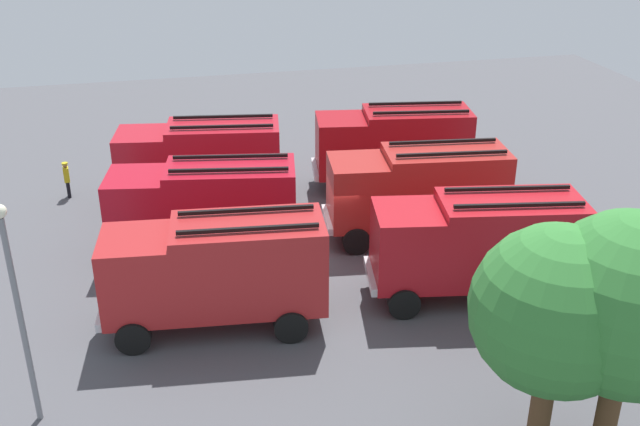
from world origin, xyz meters
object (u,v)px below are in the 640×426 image
(fire_truck_5, at_px, (216,268))
(tree_2, at_px, (551,325))
(tree_1, at_px, (630,305))
(lamppost, at_px, (17,300))
(fire_truck_1, at_px, (200,159))
(fire_truck_0, at_px, (394,143))
(tree_3, at_px, (557,311))
(traffic_cone_1, at_px, (339,215))
(fire_truck_3, at_px, (204,205))
(fire_truck_2, at_px, (418,188))
(fire_truck_4, at_px, (478,242))
(firefighter_1, at_px, (67,178))
(traffic_cone_0, at_px, (123,282))
(firefighter_0, at_px, (506,321))

(fire_truck_5, bearing_deg, tree_2, 142.83)
(tree_1, bearing_deg, lamppost, -19.48)
(lamppost, bearing_deg, fire_truck_1, -113.04)
(fire_truck_0, distance_m, tree_3, 18.01)
(fire_truck_5, distance_m, traffic_cone_1, 9.01)
(fire_truck_3, bearing_deg, fire_truck_2, -172.36)
(tree_2, distance_m, tree_3, 1.20)
(fire_truck_4, bearing_deg, fire_truck_1, -40.31)
(fire_truck_5, xyz_separation_m, tree_1, (-8.72, 8.40, 2.49))
(fire_truck_2, height_order, firefighter_1, fire_truck_2)
(fire_truck_1, relative_size, fire_truck_3, 1.00)
(fire_truck_4, distance_m, tree_3, 8.09)
(fire_truck_2, height_order, lamppost, lamppost)
(fire_truck_2, xyz_separation_m, tree_1, (-0.21, 13.08, 2.49))
(fire_truck_3, distance_m, traffic_cone_1, 6.23)
(lamppost, bearing_deg, fire_truck_4, -167.22)
(tree_2, bearing_deg, fire_truck_3, -58.10)
(fire_truck_2, height_order, traffic_cone_1, fire_truck_2)
(firefighter_1, distance_m, tree_1, 25.26)
(fire_truck_0, height_order, fire_truck_2, same)
(tree_1, bearing_deg, fire_truck_5, -43.92)
(fire_truck_4, bearing_deg, traffic_cone_0, -5.25)
(fire_truck_2, relative_size, fire_truck_4, 0.99)
(fire_truck_0, distance_m, fire_truck_4, 10.16)
(fire_truck_2, xyz_separation_m, fire_truck_5, (8.52, 4.68, 0.00))
(fire_truck_5, bearing_deg, traffic_cone_0, -38.27)
(fire_truck_2, height_order, fire_truck_5, same)
(fire_truck_4, distance_m, tree_1, 8.56)
(fire_truck_2, bearing_deg, tree_2, 92.60)
(fire_truck_0, bearing_deg, tree_1, 97.38)
(traffic_cone_0, bearing_deg, fire_truck_5, 135.87)
(tree_1, relative_size, traffic_cone_0, 9.90)
(fire_truck_5, height_order, firefighter_0, fire_truck_5)
(fire_truck_1, relative_size, lamppost, 1.16)
(firefighter_1, bearing_deg, traffic_cone_0, -80.41)
(fire_truck_0, relative_size, fire_truck_4, 1.00)
(fire_truck_5, bearing_deg, firefighter_0, 165.00)
(tree_1, distance_m, lamppost, 14.93)
(firefighter_0, height_order, lamppost, lamppost)
(fire_truck_0, height_order, fire_truck_3, same)
(tree_1, distance_m, traffic_cone_1, 15.93)
(tree_3, relative_size, traffic_cone_0, 9.27)
(fire_truck_2, bearing_deg, fire_truck_0, -90.74)
(fire_truck_1, relative_size, traffic_cone_0, 10.76)
(fire_truck_5, xyz_separation_m, firefighter_1, (5.54, -12.12, -1.22))
(fire_truck_3, relative_size, traffic_cone_0, 10.79)
(fire_truck_0, distance_m, tree_2, 17.17)
(fire_truck_2, height_order, firefighter_0, fire_truck_2)
(tree_2, distance_m, traffic_cone_0, 15.05)
(fire_truck_2, bearing_deg, firefighter_0, 97.35)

